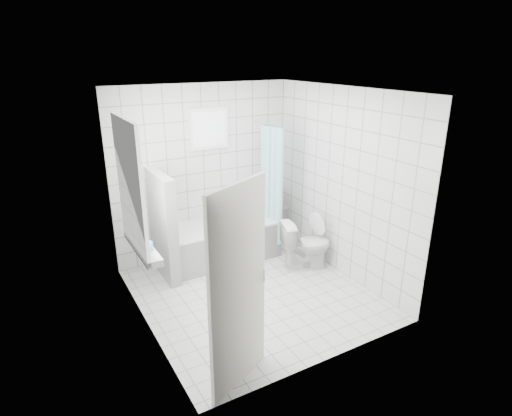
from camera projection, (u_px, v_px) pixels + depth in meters
ground at (253, 294)px, 5.64m from camera, size 3.00×3.00×0.00m
ceiling at (253, 90)px, 4.75m from camera, size 3.00×3.00×0.00m
wall_back at (204, 172)px, 6.42m from camera, size 2.80×0.02×2.60m
wall_front at (332, 246)px, 3.97m from camera, size 2.80×0.02×2.60m
wall_left at (138, 222)px, 4.54m from camera, size 0.02×3.00×2.60m
wall_right at (342, 184)px, 5.85m from camera, size 0.02×3.00×2.60m
window_left at (133, 187)px, 4.70m from camera, size 0.01×0.90×1.40m
window_back at (210, 129)px, 6.20m from camera, size 0.50×0.01×0.50m
window_sill at (143, 247)px, 4.98m from camera, size 0.18×1.02×0.08m
door at (238, 290)px, 3.82m from camera, size 0.74×0.39×2.00m
bathtub at (222, 241)px, 6.50m from camera, size 1.69×0.77×0.58m
partition_wall at (163, 226)px, 5.88m from camera, size 0.15×0.85×1.50m
tiled_ledge at (276, 223)px, 7.25m from camera, size 0.40×0.24×0.55m
toilet at (306, 245)px, 6.21m from camera, size 0.80×0.61×0.73m
curtain_rod at (268, 125)px, 6.26m from camera, size 0.02×0.80×0.02m
shower_curtain at (272, 186)px, 6.46m from camera, size 0.14×0.48×1.78m
tub_faucet at (218, 199)px, 6.63m from camera, size 0.18×0.06×0.06m
sill_bottles at (141, 232)px, 4.98m from camera, size 0.17×0.61×0.32m
ledge_bottles at (277, 201)px, 7.08m from camera, size 0.16×0.19×0.27m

